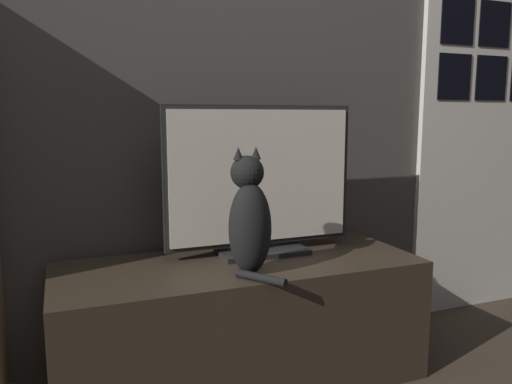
# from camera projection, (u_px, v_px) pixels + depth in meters

# --- Properties ---
(wall_back) EXTENTS (4.80, 0.05, 2.60)m
(wall_back) POSITION_uv_depth(u_px,v_px,m) (213.00, 49.00, 2.07)
(wall_back) COLOR #47423D
(wall_back) RESTS_ON ground_plane
(tv_stand) EXTENTS (1.37, 0.54, 0.47)m
(tv_stand) POSITION_uv_depth(u_px,v_px,m) (240.00, 321.00, 1.94)
(tv_stand) COLOR #33281E
(tv_stand) RESTS_ON ground_plane
(tv) EXTENTS (0.79, 0.21, 0.59)m
(tv) POSITION_uv_depth(u_px,v_px,m) (261.00, 183.00, 1.99)
(tv) COLOR black
(tv) RESTS_ON tv_stand
(cat) EXTENTS (0.15, 0.27, 0.45)m
(cat) POSITION_uv_depth(u_px,v_px,m) (249.00, 219.00, 1.74)
(cat) COLOR black
(cat) RESTS_ON tv_stand
(door) EXTENTS (0.84, 0.04, 2.05)m
(door) POSITION_uv_depth(u_px,v_px,m) (486.00, 112.00, 2.60)
(door) COLOR silver
(door) RESTS_ON ground_plane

